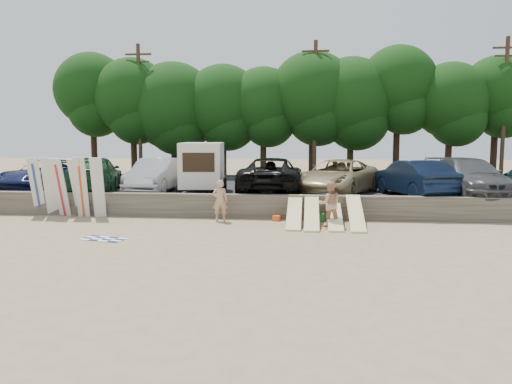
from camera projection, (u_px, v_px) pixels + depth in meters
ground at (262, 232)px, 17.99m from camera, size 120.00×120.00×0.00m
seawall at (269, 206)px, 20.90m from camera, size 44.00×0.50×1.00m
parking_lot at (280, 191)px, 28.33m from camera, size 44.00×14.50×0.70m
treeline at (272, 98)px, 34.73m from camera, size 33.18×6.29×8.89m
utility_poles at (315, 106)px, 33.00m from camera, size 25.80×0.26×9.00m
box_trailer at (203, 165)px, 24.19m from camera, size 2.54×4.02×2.43m
car_0 at (47, 175)px, 25.44m from camera, size 3.48×5.94×1.55m
car_1 at (94, 175)px, 24.61m from camera, size 4.02×6.32×1.70m
car_2 at (157, 175)px, 24.61m from camera, size 1.87×5.06×1.65m
car_3 at (271, 176)px, 23.93m from camera, size 2.93×6.22×1.72m
car_4 at (337, 177)px, 23.70m from camera, size 4.77×6.46×1.63m
car_5 at (413, 178)px, 22.63m from camera, size 3.20×5.35×1.66m
car_6 at (468, 178)px, 22.54m from camera, size 3.02×6.21×1.74m
surfboard_upright_0 at (37, 187)px, 21.44m from camera, size 0.56×0.78×2.53m
surfboard_upright_1 at (50, 187)px, 21.33m from camera, size 0.57×0.72×2.54m
surfboard_upright_2 at (60, 188)px, 21.18m from camera, size 0.52×0.79×2.52m
surfboard_upright_3 at (78, 188)px, 21.20m from camera, size 0.51×0.86×2.49m
surfboard_upright_4 at (81, 187)px, 21.07m from camera, size 0.54×0.57×2.57m
surfboard_upright_5 at (98, 188)px, 20.99m from camera, size 0.58×0.66×2.56m
surfboard_low_0 at (294, 212)px, 19.38m from camera, size 0.56×2.87×1.02m
surfboard_low_1 at (312, 213)px, 19.18m from camera, size 0.56×2.87×1.01m
surfboard_low_2 at (334, 215)px, 19.20m from camera, size 0.56×2.92×0.81m
surfboard_low_3 at (356, 213)px, 19.00m from camera, size 0.56×2.86×1.05m
beachgoer_a at (220, 201)px, 20.12m from camera, size 0.66×0.48×1.69m
beachgoer_b at (330, 204)px, 18.90m from camera, size 0.91×0.75×1.73m
cooler at (319, 218)px, 20.12m from camera, size 0.40×0.33×0.32m
gear_bag at (277, 218)px, 20.31m from camera, size 0.35×0.31×0.22m
beach_towel at (104, 239)px, 16.67m from camera, size 1.83×1.83×0.00m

